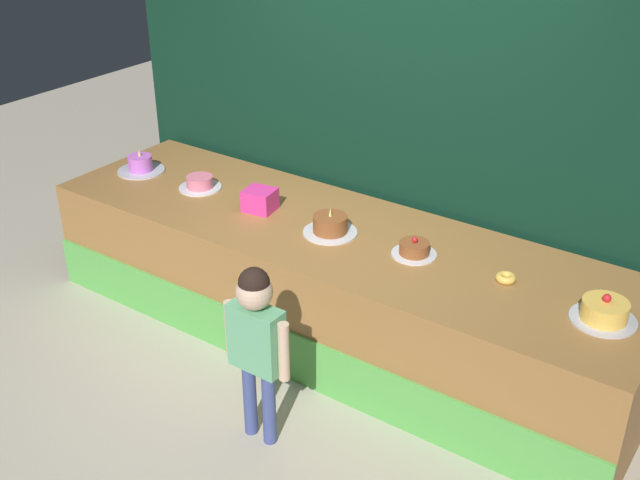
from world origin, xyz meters
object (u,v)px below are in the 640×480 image
cake_center (330,225)px  cake_right (414,249)px  donut (506,278)px  cake_far_right (604,312)px  cake_left (200,183)px  pink_box (260,200)px  child_figure (256,333)px  cake_far_left (141,165)px

cake_center → cake_right: size_ratio=1.27×
donut → cake_far_right: size_ratio=0.34×
cake_left → cake_center: 1.12m
pink_box → cake_right: (1.12, 0.04, -0.03)m
cake_far_right → cake_left: bearing=179.1°
cake_far_right → pink_box: bearing=179.7°
donut → cake_left: size_ratio=0.38×
child_figure → pink_box: 1.31m
child_figure → pink_box: size_ratio=5.54×
pink_box → donut: 1.69m
donut → cake_right: (-0.56, -0.03, 0.02)m
pink_box → cake_center: size_ratio=0.57×
child_figure → cake_far_left: (-1.92, 1.04, 0.12)m
child_figure → cake_right: child_figure is taller
pink_box → cake_far_right: (2.25, -0.01, -0.02)m
child_figure → cake_left: bearing=142.0°
pink_box → cake_far_right: cake_far_right is taller
child_figure → donut: size_ratio=9.40×
cake_far_left → cake_center: size_ratio=1.01×
cake_far_left → cake_right: (2.25, 0.03, -0.01)m
cake_right → cake_far_right: cake_far_right is taller
cake_far_right → cake_right: bearing=177.3°
child_figure → cake_center: size_ratio=3.16×
donut → cake_center: cake_center is taller
cake_left → cake_right: size_ratio=1.11×
child_figure → donut: bearing=51.2°
cake_center → cake_far_right: 1.68m
pink_box → cake_far_left: bearing=179.5°
cake_left → cake_far_right: 2.81m
pink_box → cake_far_right: size_ratio=0.57×
donut → cake_right: size_ratio=0.43×
cake_far_left → cake_left: cake_far_left is taller
pink_box → cake_left: pink_box is taller
cake_far_left → cake_center: (1.68, -0.02, 0.00)m
donut → cake_left: (-2.25, -0.04, 0.02)m
cake_center → donut: bearing=3.9°
pink_box → cake_far_left: cake_far_left is taller
cake_far_left → cake_right: bearing=0.8°
pink_box → cake_far_right: bearing=-0.3°
cake_center → cake_far_right: cake_center is taller
pink_box → cake_center: bearing=-0.9°
child_figure → cake_right: 1.13m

